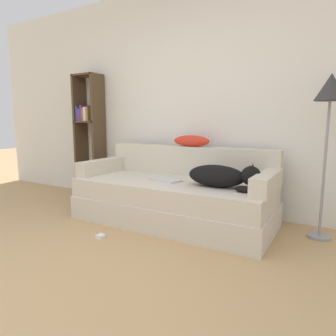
{
  "coord_description": "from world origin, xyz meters",
  "views": [
    {
      "loc": [
        1.58,
        -0.95,
        1.07
      ],
      "look_at": [
        0.06,
        1.69,
        0.6
      ],
      "focal_mm": 32.0,
      "sensor_mm": 36.0,
      "label": 1
    }
  ],
  "objects_px": {
    "floor_lamp": "(330,99)",
    "throw_pillow": "(191,141)",
    "laptop": "(166,180)",
    "couch": "(172,202)",
    "bookshelf": "(89,129)",
    "dog": "(222,176)",
    "power_adapter": "(101,236)"
  },
  "relations": [
    {
      "from": "couch",
      "to": "power_adapter",
      "type": "xyz_separation_m",
      "value": [
        -0.36,
        -0.74,
        -0.21
      ]
    },
    {
      "from": "throw_pillow",
      "to": "floor_lamp",
      "type": "bearing_deg",
      "value": -3.8
    },
    {
      "from": "dog",
      "to": "floor_lamp",
      "type": "distance_m",
      "value": 1.15
    },
    {
      "from": "laptop",
      "to": "bookshelf",
      "type": "distance_m",
      "value": 1.72
    },
    {
      "from": "couch",
      "to": "bookshelf",
      "type": "relative_size",
      "value": 1.21
    },
    {
      "from": "throw_pillow",
      "to": "power_adapter",
      "type": "height_order",
      "value": "throw_pillow"
    },
    {
      "from": "laptop",
      "to": "power_adapter",
      "type": "bearing_deg",
      "value": -98.85
    },
    {
      "from": "laptop",
      "to": "power_adapter",
      "type": "height_order",
      "value": "laptop"
    },
    {
      "from": "dog",
      "to": "bookshelf",
      "type": "relative_size",
      "value": 0.41
    },
    {
      "from": "bookshelf",
      "to": "floor_lamp",
      "type": "xyz_separation_m",
      "value": [
        3.04,
        -0.18,
        0.29
      ]
    },
    {
      "from": "throw_pillow",
      "to": "bookshelf",
      "type": "bearing_deg",
      "value": 177.12
    },
    {
      "from": "dog",
      "to": "floor_lamp",
      "type": "height_order",
      "value": "floor_lamp"
    },
    {
      "from": "floor_lamp",
      "to": "throw_pillow",
      "type": "bearing_deg",
      "value": 176.2
    },
    {
      "from": "bookshelf",
      "to": "power_adapter",
      "type": "height_order",
      "value": "bookshelf"
    },
    {
      "from": "dog",
      "to": "throw_pillow",
      "type": "xyz_separation_m",
      "value": [
        -0.53,
        0.43,
        0.29
      ]
    },
    {
      "from": "laptop",
      "to": "throw_pillow",
      "type": "distance_m",
      "value": 0.58
    },
    {
      "from": "laptop",
      "to": "bookshelf",
      "type": "relative_size",
      "value": 0.21
    },
    {
      "from": "bookshelf",
      "to": "floor_lamp",
      "type": "height_order",
      "value": "bookshelf"
    },
    {
      "from": "throw_pillow",
      "to": "laptop",
      "type": "bearing_deg",
      "value": -104.04
    },
    {
      "from": "dog",
      "to": "bookshelf",
      "type": "distance_m",
      "value": 2.3
    },
    {
      "from": "floor_lamp",
      "to": "power_adapter",
      "type": "distance_m",
      "value": 2.4
    },
    {
      "from": "couch",
      "to": "bookshelf",
      "type": "height_order",
      "value": "bookshelf"
    },
    {
      "from": "dog",
      "to": "floor_lamp",
      "type": "xyz_separation_m",
      "value": [
        0.84,
        0.33,
        0.71
      ]
    },
    {
      "from": "dog",
      "to": "throw_pillow",
      "type": "relative_size",
      "value": 1.59
    },
    {
      "from": "laptop",
      "to": "couch",
      "type": "bearing_deg",
      "value": 42.04
    },
    {
      "from": "laptop",
      "to": "floor_lamp",
      "type": "bearing_deg",
      "value": 25.97
    },
    {
      "from": "dog",
      "to": "throw_pillow",
      "type": "distance_m",
      "value": 0.74
    },
    {
      "from": "couch",
      "to": "throw_pillow",
      "type": "bearing_deg",
      "value": 84.11
    },
    {
      "from": "dog",
      "to": "floor_lamp",
      "type": "bearing_deg",
      "value": 21.63
    },
    {
      "from": "laptop",
      "to": "floor_lamp",
      "type": "distance_m",
      "value": 1.71
    },
    {
      "from": "bookshelf",
      "to": "power_adapter",
      "type": "relative_size",
      "value": 24.22
    },
    {
      "from": "dog",
      "to": "bookshelf",
      "type": "xyz_separation_m",
      "value": [
        -2.2,
        0.51,
        0.41
      ]
    }
  ]
}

